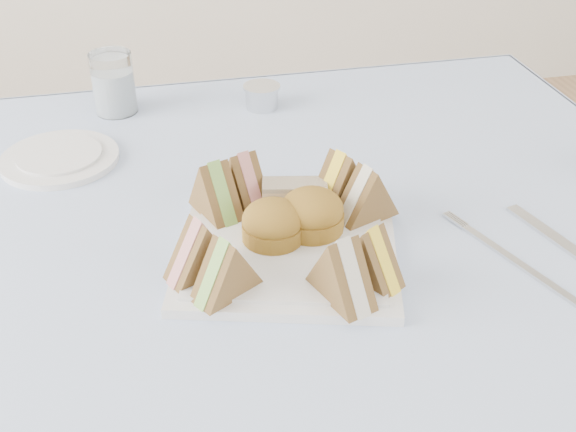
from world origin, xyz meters
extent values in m
cube|color=#9BB5DD|center=(0.00, 0.00, 0.74)|extent=(1.02, 1.02, 0.01)
cube|color=silver|center=(-0.04, -0.02, 0.75)|extent=(0.31, 0.31, 0.01)
cylinder|color=#A97C2C|center=(-0.06, -0.01, 0.78)|extent=(0.09, 0.09, 0.05)
cylinder|color=#A97C2C|center=(-0.01, 0.00, 0.78)|extent=(0.09, 0.09, 0.05)
cube|color=tan|center=(-0.02, 0.05, 0.78)|extent=(0.08, 0.05, 0.04)
cylinder|color=silver|center=(-0.31, 0.27, 0.75)|extent=(0.18, 0.18, 0.01)
cylinder|color=white|center=(-0.23, 0.42, 0.79)|extent=(0.09, 0.09, 0.10)
cylinder|color=silver|center=(0.00, 0.38, 0.76)|extent=(0.08, 0.08, 0.03)
cube|color=silver|center=(0.28, -0.09, 0.75)|extent=(0.07, 0.21, 0.00)
cube|color=silver|center=(0.21, -0.10, 0.75)|extent=(0.07, 0.17, 0.00)
camera|label=1|loc=(-0.19, -0.68, 1.25)|focal=45.00mm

